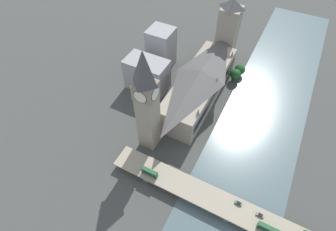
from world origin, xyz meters
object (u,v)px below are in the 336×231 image
car_northbound_mid (260,215)px  clock_tower (147,102)px  car_southbound_lead (238,203)px  parliament_hall (200,84)px  double_decker_bus_rear (269,229)px  road_bridge (230,208)px  victoria_tower (228,31)px  double_decker_bus_mid (150,172)px

car_northbound_mid → clock_tower: bearing=-12.9°
car_northbound_mid → car_southbound_lead: size_ratio=1.07×
car_southbound_lead → car_northbound_mid: bearing=175.7°
parliament_hall → double_decker_bus_rear: parliament_hall is taller
clock_tower → car_southbound_lead: size_ratio=18.71×
car_northbound_mid → road_bridge: bearing=10.7°
road_bridge → clock_tower: bearing=-18.3°
clock_tower → double_decker_bus_rear: bearing=164.2°
road_bridge → double_decker_bus_rear: (-21.12, 3.00, 3.61)m
parliament_hall → victoria_tower: bearing=-89.9°
victoria_tower → car_southbound_lead: bearing=113.0°
victoria_tower → road_bridge: victoria_tower is taller
parliament_hall → road_bridge: 91.34m
parliament_hall → car_northbound_mid: size_ratio=20.86×
double_decker_bus_mid → car_southbound_lead: double_decker_bus_mid is taller
double_decker_bus_rear → car_northbound_mid: size_ratio=2.67×
parliament_hall → car_southbound_lead: size_ratio=22.36×
car_northbound_mid → car_southbound_lead: (12.29, -0.92, 0.03)m
victoria_tower → double_decker_bus_mid: 136.49m
parliament_hall → clock_tower: 61.37m
parliament_hall → car_southbound_lead: (-54.23, 71.39, -7.27)m
parliament_hall → road_bridge: size_ratio=0.61×
clock_tower → road_bridge: size_ratio=0.51×
double_decker_bus_mid → car_northbound_mid: (-64.99, -6.18, -1.93)m
clock_tower → double_decker_bus_mid: bearing=119.9°
double_decker_bus_mid → car_southbound_lead: bearing=-172.3°
road_bridge → car_southbound_lead: (-3.26, -3.87, 1.77)m
car_northbound_mid → car_southbound_lead: 12.33m
road_bridge → double_decker_bus_mid: (49.43, 3.23, 3.67)m
double_decker_bus_rear → car_southbound_lead: double_decker_bus_rear is taller
clock_tower → double_decker_bus_rear: 93.18m
clock_tower → parliament_hall: bearing=-102.8°
double_decker_bus_mid → double_decker_bus_rear: 70.55m
double_decker_bus_mid → car_southbound_lead: (-52.69, -7.09, -1.90)m
victoria_tower → road_bridge: bearing=111.1°
parliament_hall → double_decker_bus_mid: bearing=91.1°
car_southbound_lead → road_bridge: bearing=49.8°
victoria_tower → road_bridge: size_ratio=0.40×
parliament_hall → clock_tower: (12.37, 54.29, 25.80)m
double_decker_bus_mid → car_northbound_mid: double_decker_bus_mid is taller
parliament_hall → double_decker_bus_mid: (-1.53, 78.49, -5.37)m
parliament_hall → double_decker_bus_rear: (-72.09, 78.26, -5.43)m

